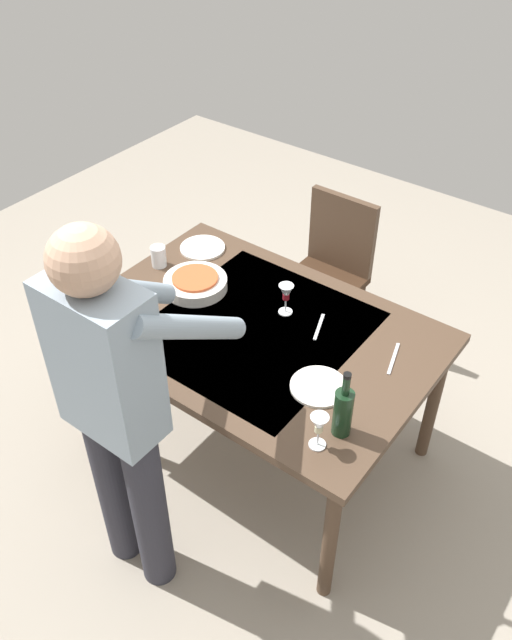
# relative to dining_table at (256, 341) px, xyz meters

# --- Properties ---
(ground_plane) EXTENTS (6.00, 6.00, 0.00)m
(ground_plane) POSITION_rel_dining_table_xyz_m (0.00, 0.00, -0.70)
(ground_plane) COLOR #9E9384
(dining_table) EXTENTS (1.54, 1.06, 0.77)m
(dining_table) POSITION_rel_dining_table_xyz_m (0.00, 0.00, 0.00)
(dining_table) COLOR #4C3828
(dining_table) RESTS_ON ground_plane
(chair_near) EXTENTS (0.40, 0.40, 0.91)m
(chair_near) POSITION_rel_dining_table_xyz_m (0.16, -0.91, -0.17)
(chair_near) COLOR #352114
(chair_near) RESTS_ON ground_plane
(person_server) EXTENTS (0.42, 0.61, 1.69)m
(person_server) POSITION_rel_dining_table_xyz_m (0.01, 0.79, 0.26)
(person_server) COLOR #2D2D38
(person_server) RESTS_ON ground_plane
(wine_bottle) EXTENTS (0.07, 0.07, 0.30)m
(wine_bottle) POSITION_rel_dining_table_xyz_m (-0.60, 0.28, 0.18)
(wine_bottle) COLOR black
(wine_bottle) RESTS_ON dining_table
(wine_glass_left) EXTENTS (0.07, 0.07, 0.15)m
(wine_glass_left) POSITION_rel_dining_table_xyz_m (-0.04, -0.17, 0.18)
(wine_glass_left) COLOR white
(wine_glass_left) RESTS_ON dining_table
(wine_glass_right) EXTENTS (0.07, 0.07, 0.15)m
(wine_glass_right) POSITION_rel_dining_table_xyz_m (-0.57, 0.39, 0.18)
(wine_glass_right) COLOR white
(wine_glass_right) RESTS_ON dining_table
(water_cup_near_left) EXTENTS (0.08, 0.08, 0.10)m
(water_cup_near_left) POSITION_rel_dining_table_xyz_m (0.38, 0.34, 0.12)
(water_cup_near_left) COLOR silver
(water_cup_near_left) RESTS_ON dining_table
(water_cup_near_right) EXTENTS (0.07, 0.07, 0.11)m
(water_cup_near_right) POSITION_rel_dining_table_xyz_m (0.67, -0.10, 0.12)
(water_cup_near_right) COLOR silver
(water_cup_near_right) RESTS_ON dining_table
(serving_bowl_pasta) EXTENTS (0.30, 0.30, 0.07)m
(serving_bowl_pasta) POSITION_rel_dining_table_xyz_m (0.40, -0.06, 0.10)
(serving_bowl_pasta) COLOR white
(serving_bowl_pasta) RESTS_ON dining_table
(dinner_plate_near) EXTENTS (0.23, 0.23, 0.01)m
(dinner_plate_near) POSITION_rel_dining_table_xyz_m (-0.41, 0.14, 0.08)
(dinner_plate_near) COLOR white
(dinner_plate_near) RESTS_ON dining_table
(dinner_plate_far) EXTENTS (0.23, 0.23, 0.01)m
(dinner_plate_far) POSITION_rel_dining_table_xyz_m (0.60, -0.34, 0.08)
(dinner_plate_far) COLOR white
(dinner_plate_far) RESTS_ON dining_table
(table_knife) EXTENTS (0.07, 0.20, 0.00)m
(table_knife) POSITION_rel_dining_table_xyz_m (-0.57, -0.19, 0.07)
(table_knife) COLOR silver
(table_knife) RESTS_ON dining_table
(table_fork) EXTENTS (0.08, 0.17, 0.00)m
(table_fork) POSITION_rel_dining_table_xyz_m (-0.22, -0.17, 0.07)
(table_fork) COLOR silver
(table_fork) RESTS_ON dining_table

